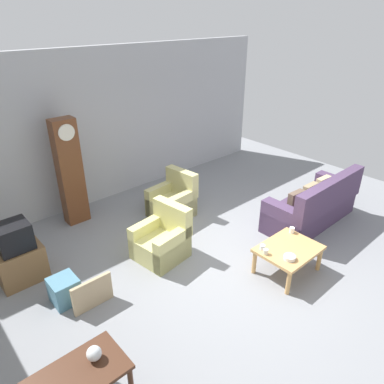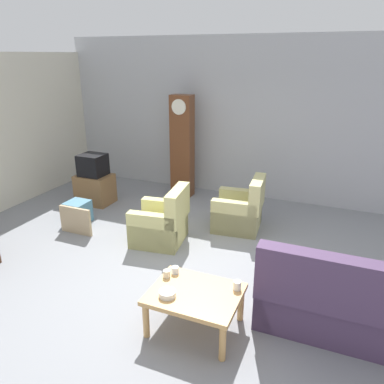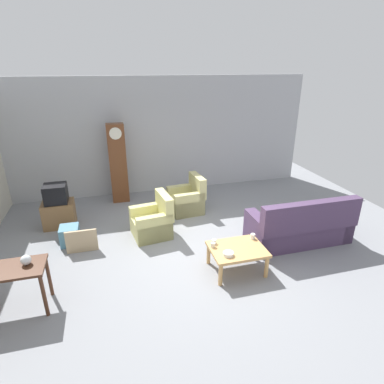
{
  "view_description": "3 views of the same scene",
  "coord_description": "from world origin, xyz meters",
  "px_view_note": "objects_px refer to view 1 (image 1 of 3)",
  "views": [
    {
      "loc": [
        -3.7,
        -3.16,
        3.79
      ],
      "look_at": [
        -0.02,
        0.99,
        0.97
      ],
      "focal_mm": 33.43,
      "sensor_mm": 36.0,
      "label": 1
    },
    {
      "loc": [
        1.77,
        -3.81,
        2.83
      ],
      "look_at": [
        -0.25,
        1.0,
        0.9
      ],
      "focal_mm": 34.8,
      "sensor_mm": 36.0,
      "label": 2
    },
    {
      "loc": [
        -1.51,
        -5.11,
        3.46
      ],
      "look_at": [
        0.12,
        0.91,
        0.93
      ],
      "focal_mm": 29.42,
      "sensor_mm": 36.0,
      "label": 3
    }
  ],
  "objects_px": {
    "cup_blue_rimmed": "(262,247)",
    "cup_cream_tall": "(266,252)",
    "tv_crt": "(13,237)",
    "cup_white_porcelain": "(292,230)",
    "couch_floral": "(313,207)",
    "bowl_white_stacked": "(290,257)",
    "armchair_olive_near": "(162,241)",
    "armchair_olive_far": "(173,202)",
    "grandfather_clock": "(70,172)",
    "framed_picture_leaning": "(93,294)",
    "glass_dome_cloche": "(94,353)",
    "tv_stand_cabinet": "(21,264)",
    "coffee_table_wood": "(288,251)",
    "storage_box_blue": "(65,290)"
  },
  "relations": [
    {
      "from": "tv_crt",
      "to": "tv_stand_cabinet",
      "type": "bearing_deg",
      "value": 0.0
    },
    {
      "from": "tv_stand_cabinet",
      "to": "glass_dome_cloche",
      "type": "relative_size",
      "value": 4.5
    },
    {
      "from": "coffee_table_wood",
      "to": "tv_stand_cabinet",
      "type": "xyz_separation_m",
      "value": [
        -3.26,
        2.64,
        -0.1
      ]
    },
    {
      "from": "framed_picture_leaning",
      "to": "cup_white_porcelain",
      "type": "distance_m",
      "value": 3.32
    },
    {
      "from": "framed_picture_leaning",
      "to": "cup_white_porcelain",
      "type": "height_order",
      "value": "cup_white_porcelain"
    },
    {
      "from": "armchair_olive_far",
      "to": "tv_crt",
      "type": "relative_size",
      "value": 1.92
    },
    {
      "from": "glass_dome_cloche",
      "to": "bowl_white_stacked",
      "type": "distance_m",
      "value": 3.12
    },
    {
      "from": "armchair_olive_far",
      "to": "couch_floral",
      "type": "bearing_deg",
      "value": -47.71
    },
    {
      "from": "couch_floral",
      "to": "tv_crt",
      "type": "bearing_deg",
      "value": 157.0
    },
    {
      "from": "grandfather_clock",
      "to": "tv_stand_cabinet",
      "type": "relative_size",
      "value": 3.08
    },
    {
      "from": "couch_floral",
      "to": "grandfather_clock",
      "type": "height_order",
      "value": "grandfather_clock"
    },
    {
      "from": "framed_picture_leaning",
      "to": "armchair_olive_far",
      "type": "bearing_deg",
      "value": 27.05
    },
    {
      "from": "grandfather_clock",
      "to": "glass_dome_cloche",
      "type": "distance_m",
      "value": 4.07
    },
    {
      "from": "glass_dome_cloche",
      "to": "cup_cream_tall",
      "type": "xyz_separation_m",
      "value": [
        2.94,
        0.18,
        -0.32
      ]
    },
    {
      "from": "cup_white_porcelain",
      "to": "bowl_white_stacked",
      "type": "height_order",
      "value": "cup_white_porcelain"
    },
    {
      "from": "coffee_table_wood",
      "to": "framed_picture_leaning",
      "type": "xyz_separation_m",
      "value": [
        -2.71,
        1.36,
        -0.16
      ]
    },
    {
      "from": "grandfather_clock",
      "to": "framed_picture_leaning",
      "type": "bearing_deg",
      "value": -110.47
    },
    {
      "from": "glass_dome_cloche",
      "to": "cup_blue_rimmed",
      "type": "relative_size",
      "value": 1.78
    },
    {
      "from": "couch_floral",
      "to": "tv_stand_cabinet",
      "type": "height_order",
      "value": "couch_floral"
    },
    {
      "from": "couch_floral",
      "to": "cup_white_porcelain",
      "type": "relative_size",
      "value": 21.23
    },
    {
      "from": "armchair_olive_near",
      "to": "glass_dome_cloche",
      "type": "distance_m",
      "value": 2.74
    },
    {
      "from": "armchair_olive_far",
      "to": "framed_picture_leaning",
      "type": "distance_m",
      "value": 2.78
    },
    {
      "from": "grandfather_clock",
      "to": "cup_blue_rimmed",
      "type": "bearing_deg",
      "value": -67.09
    },
    {
      "from": "armchair_olive_far",
      "to": "glass_dome_cloche",
      "type": "height_order",
      "value": "armchair_olive_far"
    },
    {
      "from": "tv_crt",
      "to": "cup_white_porcelain",
      "type": "xyz_separation_m",
      "value": [
        3.66,
        -2.42,
        -0.29
      ]
    },
    {
      "from": "glass_dome_cloche",
      "to": "cup_white_porcelain",
      "type": "relative_size",
      "value": 1.52
    },
    {
      "from": "tv_stand_cabinet",
      "to": "tv_crt",
      "type": "bearing_deg",
      "value": 0.0
    },
    {
      "from": "tv_stand_cabinet",
      "to": "cup_cream_tall",
      "type": "xyz_separation_m",
      "value": [
        2.86,
        -2.49,
        0.21
      ]
    },
    {
      "from": "cup_white_porcelain",
      "to": "cup_cream_tall",
      "type": "distance_m",
      "value": 0.81
    },
    {
      "from": "coffee_table_wood",
      "to": "framed_picture_leaning",
      "type": "relative_size",
      "value": 1.6
    },
    {
      "from": "armchair_olive_near",
      "to": "cup_blue_rimmed",
      "type": "distance_m",
      "value": 1.68
    },
    {
      "from": "cup_white_porcelain",
      "to": "cup_blue_rimmed",
      "type": "height_order",
      "value": "cup_white_porcelain"
    },
    {
      "from": "grandfather_clock",
      "to": "cup_cream_tall",
      "type": "xyz_separation_m",
      "value": [
        1.42,
        -3.6,
        -0.55
      ]
    },
    {
      "from": "armchair_olive_far",
      "to": "grandfather_clock",
      "type": "height_order",
      "value": "grandfather_clock"
    },
    {
      "from": "tv_stand_cabinet",
      "to": "glass_dome_cloche",
      "type": "distance_m",
      "value": 2.72
    },
    {
      "from": "framed_picture_leaning",
      "to": "storage_box_blue",
      "type": "relative_size",
      "value": 1.52
    },
    {
      "from": "coffee_table_wood",
      "to": "cup_white_porcelain",
      "type": "height_order",
      "value": "cup_white_porcelain"
    },
    {
      "from": "cup_blue_rimmed",
      "to": "cup_cream_tall",
      "type": "xyz_separation_m",
      "value": [
        -0.06,
        -0.11,
        0.0
      ]
    },
    {
      "from": "cup_cream_tall",
      "to": "tv_stand_cabinet",
      "type": "bearing_deg",
      "value": 138.86
    },
    {
      "from": "storage_box_blue",
      "to": "cup_cream_tall",
      "type": "height_order",
      "value": "cup_cream_tall"
    },
    {
      "from": "armchair_olive_far",
      "to": "storage_box_blue",
      "type": "xyz_separation_m",
      "value": [
        -2.73,
        -0.89,
        -0.11
      ]
    },
    {
      "from": "storage_box_blue",
      "to": "couch_floral",
      "type": "bearing_deg",
      "value": -14.24
    },
    {
      "from": "coffee_table_wood",
      "to": "bowl_white_stacked",
      "type": "xyz_separation_m",
      "value": [
        -0.24,
        -0.17,
        0.1
      ]
    },
    {
      "from": "glass_dome_cloche",
      "to": "armchair_olive_near",
      "type": "bearing_deg",
      "value": 38.94
    },
    {
      "from": "tv_crt",
      "to": "glass_dome_cloche",
      "type": "relative_size",
      "value": 3.18
    },
    {
      "from": "cup_blue_rimmed",
      "to": "glass_dome_cloche",
      "type": "bearing_deg",
      "value": -174.62
    },
    {
      "from": "coffee_table_wood",
      "to": "grandfather_clock",
      "type": "distance_m",
      "value": 4.22
    },
    {
      "from": "bowl_white_stacked",
      "to": "armchair_olive_near",
      "type": "bearing_deg",
      "value": 118.95
    },
    {
      "from": "coffee_table_wood",
      "to": "grandfather_clock",
      "type": "height_order",
      "value": "grandfather_clock"
    },
    {
      "from": "grandfather_clock",
      "to": "tv_crt",
      "type": "bearing_deg",
      "value": -142.49
    }
  ]
}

